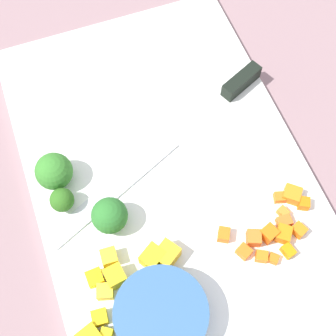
# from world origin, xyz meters

# --- Properties ---
(ground_plane) EXTENTS (4.00, 4.00, 0.00)m
(ground_plane) POSITION_xyz_m (0.00, 0.00, 0.00)
(ground_plane) COLOR gray
(cutting_board) EXTENTS (0.49, 0.32, 0.01)m
(cutting_board) POSITION_xyz_m (0.00, 0.00, 0.01)
(cutting_board) COLOR white
(cutting_board) RESTS_ON ground_plane
(prep_bowl) EXTENTS (0.09, 0.09, 0.03)m
(prep_bowl) POSITION_xyz_m (-0.15, 0.06, 0.03)
(prep_bowl) COLOR #325D8C
(prep_bowl) RESTS_ON cutting_board
(chef_knife) EXTENTS (0.15, 0.31, 0.02)m
(chef_knife) POSITION_xyz_m (0.05, -0.05, 0.02)
(chef_knife) COLOR silver
(chef_knife) RESTS_ON cutting_board
(carrot_dice_0) EXTENTS (0.02, 0.02, 0.01)m
(carrot_dice_0) POSITION_xyz_m (-0.10, -0.03, 0.02)
(carrot_dice_0) COLOR orange
(carrot_dice_0) RESTS_ON cutting_board
(carrot_dice_1) EXTENTS (0.02, 0.02, 0.01)m
(carrot_dice_1) POSITION_xyz_m (-0.09, -0.13, 0.02)
(carrot_dice_1) COLOR orange
(carrot_dice_1) RESTS_ON cutting_board
(carrot_dice_2) EXTENTS (0.02, 0.02, 0.02)m
(carrot_dice_2) POSITION_xyz_m (-0.11, -0.06, 0.02)
(carrot_dice_2) COLOR orange
(carrot_dice_2) RESTS_ON cutting_board
(carrot_dice_3) EXTENTS (0.02, 0.02, 0.01)m
(carrot_dice_3) POSITION_xyz_m (-0.12, -0.11, 0.02)
(carrot_dice_3) COLOR orange
(carrot_dice_3) RESTS_ON cutting_board
(carrot_dice_4) EXTENTS (0.01, 0.02, 0.01)m
(carrot_dice_4) POSITION_xyz_m (-0.10, -0.10, 0.02)
(carrot_dice_4) COLOR orange
(carrot_dice_4) RESTS_ON cutting_board
(carrot_dice_5) EXTENTS (0.02, 0.02, 0.01)m
(carrot_dice_5) POSITION_xyz_m (-0.12, -0.04, 0.02)
(carrot_dice_5) COLOR orange
(carrot_dice_5) RESTS_ON cutting_board
(carrot_dice_6) EXTENTS (0.01, 0.01, 0.01)m
(carrot_dice_6) POSITION_xyz_m (-0.08, -0.11, 0.02)
(carrot_dice_6) COLOR orange
(carrot_dice_6) RESTS_ON cutting_board
(carrot_dice_7) EXTENTS (0.01, 0.01, 0.01)m
(carrot_dice_7) POSITION_xyz_m (-0.14, -0.07, 0.02)
(carrot_dice_7) COLOR orange
(carrot_dice_7) RESTS_ON cutting_board
(carrot_dice_8) EXTENTS (0.02, 0.02, 0.01)m
(carrot_dice_8) POSITION_xyz_m (-0.12, -0.09, 0.02)
(carrot_dice_8) COLOR orange
(carrot_dice_8) RESTS_ON cutting_board
(carrot_dice_9) EXTENTS (0.03, 0.03, 0.01)m
(carrot_dice_9) POSITION_xyz_m (-0.08, -0.12, 0.02)
(carrot_dice_9) COLOR orange
(carrot_dice_9) RESTS_ON cutting_board
(carrot_dice_10) EXTENTS (0.02, 0.02, 0.01)m
(carrot_dice_10) POSITION_xyz_m (-0.13, -0.06, 0.02)
(carrot_dice_10) COLOR orange
(carrot_dice_10) RESTS_ON cutting_board
(carrot_dice_11) EXTENTS (0.02, 0.01, 0.01)m
(carrot_dice_11) POSITION_xyz_m (-0.14, -0.09, 0.02)
(carrot_dice_11) COLOR orange
(carrot_dice_11) RESTS_ON cutting_board
(carrot_dice_12) EXTENTS (0.01, 0.01, 0.01)m
(carrot_dice_12) POSITION_xyz_m (-0.09, -0.10, 0.02)
(carrot_dice_12) COLOR orange
(carrot_dice_12) RESTS_ON cutting_board
(carrot_dice_13) EXTENTS (0.02, 0.02, 0.02)m
(carrot_dice_13) POSITION_xyz_m (-0.11, -0.08, 0.02)
(carrot_dice_13) COLOR orange
(carrot_dice_13) RESTS_ON cutting_board
(pepper_dice_0) EXTENTS (0.02, 0.02, 0.01)m
(pepper_dice_0) POSITION_xyz_m (-0.15, 0.12, 0.02)
(pepper_dice_0) COLOR yellow
(pepper_dice_0) RESTS_ON cutting_board
(pepper_dice_1) EXTENTS (0.03, 0.03, 0.02)m
(pepper_dice_1) POSITION_xyz_m (-0.09, 0.05, 0.02)
(pepper_dice_1) COLOR yellow
(pepper_dice_1) RESTS_ON cutting_board
(pepper_dice_2) EXTENTS (0.02, 0.02, 0.01)m
(pepper_dice_2) POSITION_xyz_m (-0.09, 0.12, 0.02)
(pepper_dice_2) COLOR yellow
(pepper_dice_2) RESTS_ON cutting_board
(pepper_dice_3) EXTENTS (0.02, 0.02, 0.01)m
(pepper_dice_3) POSITION_xyz_m (-0.11, 0.11, 0.02)
(pepper_dice_3) COLOR yellow
(pepper_dice_3) RESTS_ON cutting_board
(pepper_dice_4) EXTENTS (0.03, 0.03, 0.02)m
(pepper_dice_4) POSITION_xyz_m (-0.10, 0.04, 0.02)
(pepper_dice_4) COLOR yellow
(pepper_dice_4) RESTS_ON cutting_board
(pepper_dice_5) EXTENTS (0.02, 0.02, 0.02)m
(pepper_dice_5) POSITION_xyz_m (-0.08, 0.09, 0.02)
(pepper_dice_5) COLOR yellow
(pepper_dice_5) RESTS_ON cutting_board
(pepper_dice_8) EXTENTS (0.02, 0.02, 0.01)m
(pepper_dice_8) POSITION_xyz_m (-0.13, 0.12, 0.02)
(pepper_dice_8) COLOR yellow
(pepper_dice_8) RESTS_ON cutting_board
(pepper_dice_9) EXTENTS (0.02, 0.02, 0.02)m
(pepper_dice_9) POSITION_xyz_m (-0.10, 0.10, 0.02)
(pepper_dice_9) COLOR yellow
(pepper_dice_9) RESTS_ON cutting_board
(broccoli_floret_0) EXTENTS (0.04, 0.04, 0.04)m
(broccoli_floret_0) POSITION_xyz_m (0.03, 0.12, 0.03)
(broccoli_floret_0) COLOR #95BD69
(broccoli_floret_0) RESTS_ON cutting_board
(broccoli_floret_1) EXTENTS (0.03, 0.03, 0.03)m
(broccoli_floret_1) POSITION_xyz_m (0.00, 0.12, 0.03)
(broccoli_floret_1) COLOR #88BA6A
(broccoli_floret_1) RESTS_ON cutting_board
(broccoli_floret_2) EXTENTS (0.04, 0.04, 0.04)m
(broccoli_floret_2) POSITION_xyz_m (-0.04, 0.08, 0.03)
(broccoli_floret_2) COLOR #85B764
(broccoli_floret_2) RESTS_ON cutting_board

